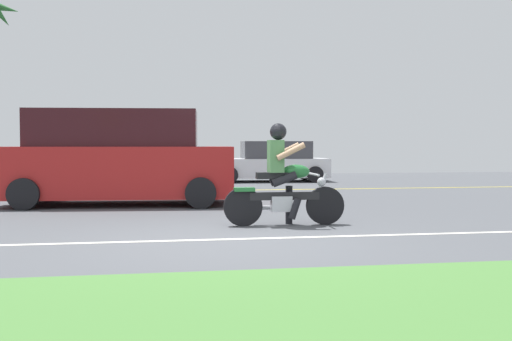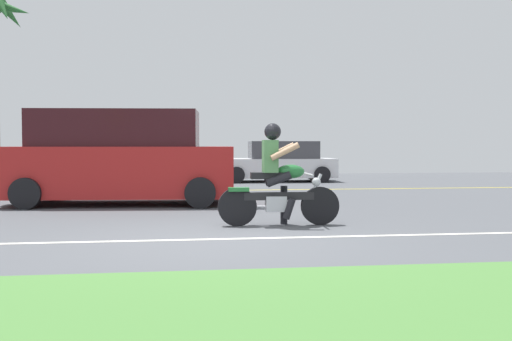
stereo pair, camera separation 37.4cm
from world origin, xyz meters
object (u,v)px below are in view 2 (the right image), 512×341
parked_car_1 (126,162)px  parked_car_2 (278,163)px  motorcyclist (278,182)px  suv_nearby (120,159)px

parked_car_1 → parked_car_2: (5.40, -1.32, -0.01)m
motorcyclist → suv_nearby: 4.80m
motorcyclist → parked_car_1: (-3.41, 12.64, -0.01)m
motorcyclist → parked_car_2: bearing=80.0°
parked_car_1 → parked_car_2: bearing=-13.7°
suv_nearby → parked_car_1: size_ratio=1.34×
parked_car_1 → motorcyclist: bearing=-74.9°
motorcyclist → parked_car_1: bearing=105.1°
motorcyclist → parked_car_1: size_ratio=0.51×
suv_nearby → motorcyclist: bearing=-53.7°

